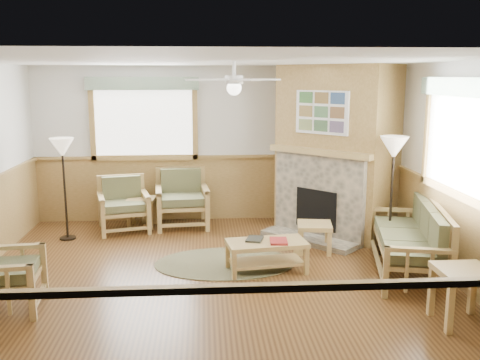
{
  "coord_description": "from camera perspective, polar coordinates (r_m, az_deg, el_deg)",
  "views": [
    {
      "loc": [
        -0.09,
        -6.33,
        2.53
      ],
      "look_at": [
        0.4,
        0.7,
        1.15
      ],
      "focal_mm": 40.0,
      "sensor_mm": 36.0,
      "label": 1
    }
  ],
  "objects": [
    {
      "name": "floor",
      "position": [
        6.82,
        -3.0,
        -10.76
      ],
      "size": [
        6.0,
        6.0,
        0.01
      ],
      "primitive_type": "cube",
      "color": "#513216",
      "rests_on": "ground"
    },
    {
      "name": "ceiling",
      "position": [
        6.33,
        -3.25,
        12.61
      ],
      "size": [
        6.0,
        6.0,
        0.01
      ],
      "primitive_type": "cube",
      "color": "white",
      "rests_on": "floor"
    },
    {
      "name": "wall_back",
      "position": [
        9.4,
        -3.41,
        3.85
      ],
      "size": [
        6.0,
        0.02,
        2.7
      ],
      "primitive_type": "cube",
      "color": "silver",
      "rests_on": "floor"
    },
    {
      "name": "wall_front",
      "position": [
        3.53,
        -2.37,
        -8.41
      ],
      "size": [
        6.0,
        0.02,
        2.7
      ],
      "primitive_type": "cube",
      "color": "silver",
      "rests_on": "floor"
    },
    {
      "name": "wall_right",
      "position": [
        7.14,
        21.72,
        0.78
      ],
      "size": [
        0.02,
        6.0,
        2.7
      ],
      "primitive_type": "cube",
      "color": "silver",
      "rests_on": "floor"
    },
    {
      "name": "wainscot",
      "position": [
        6.63,
        -3.05,
        -6.3
      ],
      "size": [
        6.0,
        6.0,
        1.1
      ],
      "primitive_type": null,
      "color": "olive",
      "rests_on": "floor"
    },
    {
      "name": "fireplace",
      "position": [
        8.73,
        10.27,
        3.13
      ],
      "size": [
        3.11,
        3.11,
        2.7
      ],
      "primitive_type": null,
      "rotation": [
        0.0,
        0.0,
        -0.79
      ],
      "color": "olive",
      "rests_on": "floor"
    },
    {
      "name": "window_back",
      "position": [
        9.34,
        -10.37,
        10.9
      ],
      "size": [
        1.9,
        0.16,
        1.5
      ],
      "primitive_type": null,
      "color": "white",
      "rests_on": "wall_back"
    },
    {
      "name": "window_right",
      "position": [
        6.84,
        22.85,
        10.23
      ],
      "size": [
        0.16,
        1.9,
        1.5
      ],
      "primitive_type": null,
      "color": "white",
      "rests_on": "wall_right"
    },
    {
      "name": "ceiling_fan",
      "position": [
        6.64,
        -0.64,
        12.2
      ],
      "size": [
        1.59,
        1.59,
        0.36
      ],
      "primitive_type": null,
      "rotation": [
        0.0,
        0.0,
        0.35
      ],
      "color": "white",
      "rests_on": "ceiling"
    },
    {
      "name": "sofa",
      "position": [
        7.32,
        17.42,
        -5.97
      ],
      "size": [
        2.07,
        1.21,
        0.89
      ],
      "primitive_type": null,
      "rotation": [
        0.0,
        0.0,
        -1.8
      ],
      "color": "#A6884D",
      "rests_on": "floor"
    },
    {
      "name": "armchair_back_left",
      "position": [
        9.02,
        -12.3,
        -2.58
      ],
      "size": [
        0.95,
        0.95,
        0.88
      ],
      "primitive_type": null,
      "rotation": [
        0.0,
        0.0,
        0.24
      ],
      "color": "#A6884D",
      "rests_on": "floor"
    },
    {
      "name": "armchair_back_right",
      "position": [
        9.12,
        -6.2,
        -1.98
      ],
      "size": [
        0.93,
        0.93,
        0.96
      ],
      "primitive_type": null,
      "rotation": [
        0.0,
        0.0,
        0.09
      ],
      "color": "#A6884D",
      "rests_on": "floor"
    },
    {
      "name": "armchair_left",
      "position": [
        6.44,
        -23.99,
        -8.82
      ],
      "size": [
        0.87,
        0.87,
        0.88
      ],
      "primitive_type": null,
      "rotation": [
        0.0,
        0.0,
        1.68
      ],
      "color": "#A6884D",
      "rests_on": "floor"
    },
    {
      "name": "coffee_table",
      "position": [
        7.07,
        2.84,
        -8.13
      ],
      "size": [
        1.09,
        0.65,
        0.41
      ],
      "primitive_type": null,
      "rotation": [
        0.0,
        0.0,
        0.14
      ],
      "color": "#A6884D",
      "rests_on": "floor"
    },
    {
      "name": "end_table_chairs",
      "position": [
        9.23,
        -10.4,
        -3.41
      ],
      "size": [
        0.49,
        0.47,
        0.5
      ],
      "primitive_type": null,
      "rotation": [
        0.0,
        0.0,
        -0.1
      ],
      "color": "#A6884D",
      "rests_on": "floor"
    },
    {
      "name": "end_table_sofa",
      "position": [
        6.07,
        22.58,
        -11.36
      ],
      "size": [
        0.54,
        0.52,
        0.6
      ],
      "primitive_type": null,
      "rotation": [
        0.0,
        0.0,
        0.0
      ],
      "color": "#A6884D",
      "rests_on": "floor"
    },
    {
      "name": "footstool",
      "position": [
        7.91,
        7.93,
        -6.08
      ],
      "size": [
        0.55,
        0.55,
        0.42
      ],
      "primitive_type": null,
      "rotation": [
        0.0,
        0.0,
        -0.14
      ],
      "color": "#A6884D",
      "rests_on": "floor"
    },
    {
      "name": "braided_rug",
      "position": [
        7.41,
        -1.62,
        -8.84
      ],
      "size": [
        2.47,
        2.47,
        0.01
      ],
      "primitive_type": "cylinder",
      "rotation": [
        0.0,
        0.0,
        -0.36
      ],
      "color": "brown",
      "rests_on": "floor"
    },
    {
      "name": "floor_lamp_left",
      "position": [
        8.7,
        -18.19,
        -0.93
      ],
      "size": [
        0.39,
        0.39,
        1.61
      ],
      "primitive_type": null,
      "rotation": [
        0.0,
        0.0,
        0.06
      ],
      "color": "black",
      "rests_on": "floor"
    },
    {
      "name": "floor_lamp_right",
      "position": [
        7.82,
        15.84,
        -1.69
      ],
      "size": [
        0.52,
        0.52,
        1.72
      ],
      "primitive_type": null,
      "rotation": [
        0.0,
        0.0,
        -0.42
      ],
      "color": "black",
      "rests_on": "floor"
    },
    {
      "name": "book_red",
      "position": [
        6.97,
        4.14,
        -6.4
      ],
      "size": [
        0.24,
        0.32,
        0.03
      ],
      "primitive_type": "cube",
      "rotation": [
        0.0,
        0.0,
        -0.08
      ],
      "color": "maroon",
      "rests_on": "coffee_table"
    },
    {
      "name": "book_dark",
      "position": [
        7.05,
        1.57,
        -6.21
      ],
      "size": [
        0.27,
        0.32,
        0.03
      ],
      "primitive_type": "cube",
      "rotation": [
        0.0,
        0.0,
        -0.28
      ],
      "color": "black",
      "rests_on": "coffee_table"
    }
  ]
}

